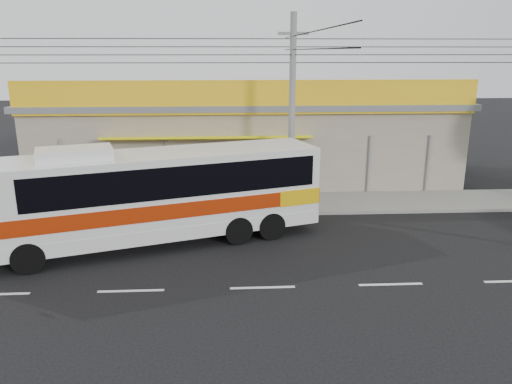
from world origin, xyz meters
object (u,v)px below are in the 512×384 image
motorbike_red (0,194)px  utility_pole (293,50)px  coach_bus (158,191)px  motorbike_dark (129,194)px

motorbike_red → utility_pole: size_ratio=0.06×
coach_bus → utility_pole: bearing=16.5°
coach_bus → motorbike_red: size_ratio=6.55×
motorbike_red → utility_pole: 14.85m
motorbike_red → motorbike_dark: 6.01m
coach_bus → motorbike_dark: size_ratio=7.30×
motorbike_dark → utility_pole: bearing=-103.2°
motorbike_dark → motorbike_red: bearing=78.0°
motorbike_red → utility_pole: utility_pole is taller
motorbike_dark → utility_pole: (7.36, -0.73, 6.39)m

